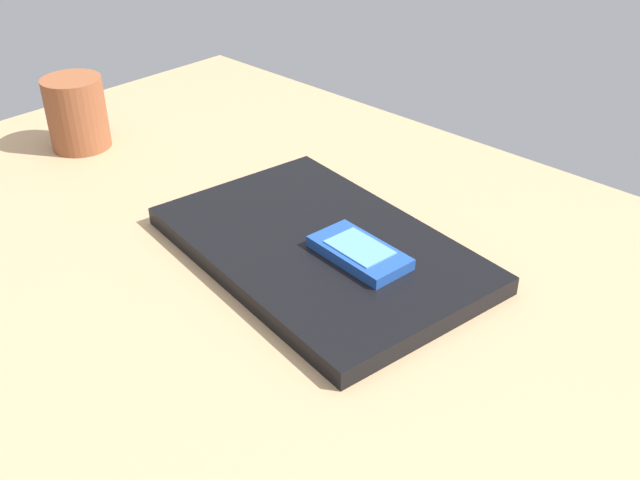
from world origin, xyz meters
The scene contains 4 objects.
desk_surface centered at (0.00, 0.00, 1.50)cm, with size 120.00×80.00×3.00cm, color tan.
laptop_closed centered at (1.66, -4.54, 3.98)cm, with size 33.78×21.85×1.95cm, color black.
cell_phone_on_laptop centered at (-3.36, -4.90, 5.56)cm, with size 10.61×6.26×1.28cm.
pen_cup centered at (43.64, -2.21, 7.75)cm, with size 7.75×7.75×9.50cm, color brown.
Camera 1 is at (-42.64, 42.25, 45.28)cm, focal length 41.63 mm.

